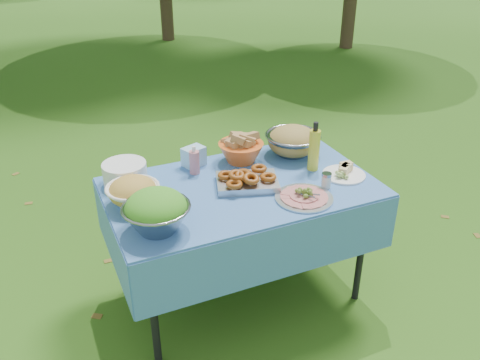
% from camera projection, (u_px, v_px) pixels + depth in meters
% --- Properties ---
extents(ground, '(80.00, 80.00, 0.00)m').
position_uv_depth(ground, '(241.00, 293.00, 3.15)').
color(ground, '#1B3D0B').
rests_on(ground, ground).
extents(picnic_table, '(1.46, 0.86, 0.76)m').
position_uv_depth(picnic_table, '(241.00, 243.00, 2.97)').
color(picnic_table, '#76B0E3').
rests_on(picnic_table, ground).
extents(salad_bowl, '(0.39, 0.39, 0.21)m').
position_uv_depth(salad_bowl, '(156.00, 211.00, 2.36)').
color(salad_bowl, gray).
rests_on(salad_bowl, picnic_table).
extents(pasta_bowl_white, '(0.34, 0.34, 0.15)m').
position_uv_depth(pasta_bowl_white, '(133.00, 191.00, 2.59)').
color(pasta_bowl_white, white).
rests_on(pasta_bowl_white, picnic_table).
extents(plate_stack, '(0.32, 0.32, 0.12)m').
position_uv_depth(plate_stack, '(125.00, 173.00, 2.80)').
color(plate_stack, white).
rests_on(plate_stack, picnic_table).
extents(wipes_box, '(0.15, 0.13, 0.11)m').
position_uv_depth(wipes_box, '(194.00, 156.00, 2.99)').
color(wipes_box, '#A1D7F4').
rests_on(wipes_box, picnic_table).
extents(sanitizer_bottle, '(0.08, 0.08, 0.17)m').
position_uv_depth(sanitizer_bottle, '(194.00, 160.00, 2.89)').
color(sanitizer_bottle, '#D3797F').
rests_on(sanitizer_bottle, picnic_table).
extents(bread_bowl, '(0.30, 0.30, 0.18)m').
position_uv_depth(bread_bowl, '(241.00, 147.00, 3.02)').
color(bread_bowl, orange).
rests_on(bread_bowl, picnic_table).
extents(pasta_bowl_steel, '(0.40, 0.40, 0.18)m').
position_uv_depth(pasta_bowl_steel, '(293.00, 140.00, 3.11)').
color(pasta_bowl_steel, gray).
rests_on(pasta_bowl_steel, picnic_table).
extents(fried_tray, '(0.39, 0.33, 0.08)m').
position_uv_depth(fried_tray, '(247.00, 179.00, 2.78)').
color(fried_tray, '#BCBCC1').
rests_on(fried_tray, picnic_table).
extents(charcuterie_platter, '(0.33, 0.33, 0.07)m').
position_uv_depth(charcuterie_platter, '(304.00, 193.00, 2.65)').
color(charcuterie_platter, silver).
rests_on(charcuterie_platter, picnic_table).
extents(oil_bottle, '(0.07, 0.07, 0.29)m').
position_uv_depth(oil_bottle, '(314.00, 146.00, 2.90)').
color(oil_bottle, gold).
rests_on(oil_bottle, picnic_table).
extents(cheese_plate, '(0.29, 0.29, 0.07)m').
position_uv_depth(cheese_plate, '(344.00, 170.00, 2.88)').
color(cheese_plate, white).
rests_on(cheese_plate, picnic_table).
extents(shaker, '(0.06, 0.06, 0.09)m').
position_uv_depth(shaker, '(326.00, 180.00, 2.75)').
color(shaker, silver).
rests_on(shaker, picnic_table).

